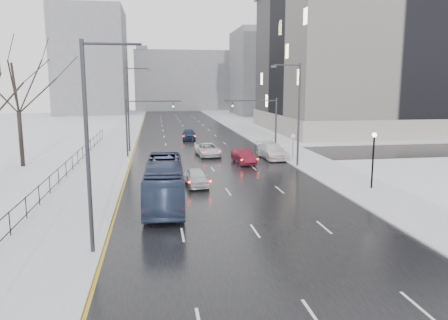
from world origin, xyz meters
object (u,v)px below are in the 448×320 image
bus (164,182)px  sedan_center_near (196,177)px  streetlight_l_near (92,138)px  streetlight_r_mid (297,110)px  tree_park_e (23,167)px  sedan_right_near (244,157)px  sedan_right_cross (208,149)px  sedan_center_far (189,134)px  mast_signal_left (136,121)px  streetlight_l_far (130,105)px  lamppost_r_mid (373,152)px  no_uturn_sign (293,139)px  sedan_right_far (272,151)px  mast_signal_right (267,119)px

bus → sedan_center_near: bearing=64.1°
streetlight_l_near → streetlight_r_mid: bearing=50.8°
tree_park_e → sedan_right_near: size_ratio=3.06×
sedan_right_cross → sedan_center_far: (-1.00, 14.80, 0.08)m
mast_signal_left → streetlight_l_far: bearing=101.9°
mast_signal_left → sedan_right_cross: mast_signal_left is taller
sedan_right_cross → lamppost_r_mid: bearing=-65.4°
streetlight_l_far → lamppost_r_mid: (19.17, -22.00, -2.67)m
no_uturn_sign → sedan_right_cross: no_uturn_sign is taller
streetlight_r_mid → sedan_center_far: streetlight_r_mid is taller
mast_signal_left → sedan_right_far: bearing=-11.7°
lamppost_r_mid → sedan_right_near: bearing=121.2°
streetlight_l_near → no_uturn_sign: 29.81m
bus → sedan_right_near: 16.27m
sedan_right_cross → mast_signal_left: bearing=173.5°
sedan_center_near → sedan_right_far: sedan_right_far is taller
bus → sedan_center_near: size_ratio=2.59×
lamppost_r_mid → sedan_center_near: bearing=165.6°
sedan_right_cross → sedan_center_near: bearing=-106.2°
streetlight_r_mid → sedan_right_near: size_ratio=2.27×
streetlight_r_mid → streetlight_l_near: (-16.33, -20.00, 0.00)m
streetlight_l_near → lamppost_r_mid: size_ratio=2.34×
sedan_center_near → sedan_right_far: size_ratio=0.71×
mast_signal_left → bus: (2.53, -19.56, -2.60)m
sedan_center_near → tree_park_e: bearing=143.5°
mast_signal_right → mast_signal_left: size_ratio=1.00×
tree_park_e → sedan_center_near: bearing=-33.5°
sedan_right_cross → sedan_center_far: size_ratio=1.10×
sedan_right_near → sedan_center_near: bearing=-127.7°
sedan_center_near → no_uturn_sign: bearing=40.0°
mast_signal_right → sedan_right_far: mast_signal_right is taller
no_uturn_sign → sedan_right_near: (-5.70, -1.60, -1.54)m
no_uturn_sign → sedan_right_cross: (-8.70, 3.90, -1.55)m
tree_park_e → sedan_center_near: (16.02, -10.61, 0.73)m
streetlight_r_mid → sedan_right_cross: bearing=134.1°
streetlight_l_far → no_uturn_sign: (17.37, -8.00, -3.32)m
mast_signal_left → sedan_center_far: bearing=65.1°
streetlight_r_mid → sedan_center_near: streetlight_r_mid is taller
no_uturn_sign → bus: size_ratio=0.26×
streetlight_l_far → sedan_right_near: (11.67, -9.60, -4.85)m
sedan_center_far → no_uturn_sign: bearing=-59.1°
sedan_right_far → sedan_center_near: bearing=-133.2°
sedan_center_near → mast_signal_left: bearing=106.4°
streetlight_l_far → mast_signal_left: size_ratio=1.54×
bus → sedan_right_cross: (5.30, 19.47, -0.76)m
sedan_center_near → sedan_right_cross: 14.76m
streetlight_l_near → sedan_center_far: (7.67, 42.70, -4.79)m
streetlight_r_mid → mast_signal_right: streetlight_r_mid is taller
streetlight_l_near → sedan_right_cross: 29.62m
streetlight_r_mid → mast_signal_right: 8.18m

